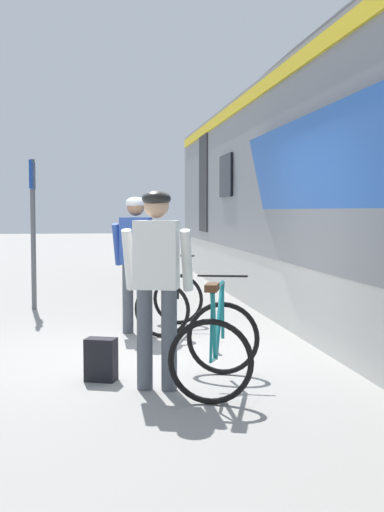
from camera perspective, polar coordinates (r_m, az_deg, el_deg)
name	(u,v)px	position (r m, az deg, el deg)	size (l,w,h in m)	color
ground_plane	(163,354)	(7.49, -2.51, -8.35)	(80.00, 80.00, 0.00)	gray
cyclist_near_in_white	(157,271)	(5.90, -3.01, -1.30)	(0.66, 0.42, 1.76)	#4C515B
cyclist_far_in_blue	(136,252)	(8.66, -4.78, 0.34)	(0.66, 0.42, 1.76)	#4C515B
bicycle_near_teal	(217,344)	(6.02, 2.15, -7.47)	(0.98, 1.23, 0.99)	black
bicycle_far_black	(170,300)	(8.88, -1.84, -3.79)	(1.01, 1.24, 0.99)	black
backpack_on_platform	(101,360)	(6.38, -7.73, -8.70)	(0.28, 0.18, 0.40)	black
water_bottle_near_the_bikes	(215,342)	(7.57, 1.97, -7.33)	(0.07, 0.07, 0.23)	silver
platform_sign_post	(33,208)	(11.02, -13.36, 3.96)	(0.08, 0.70, 2.40)	#595B60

